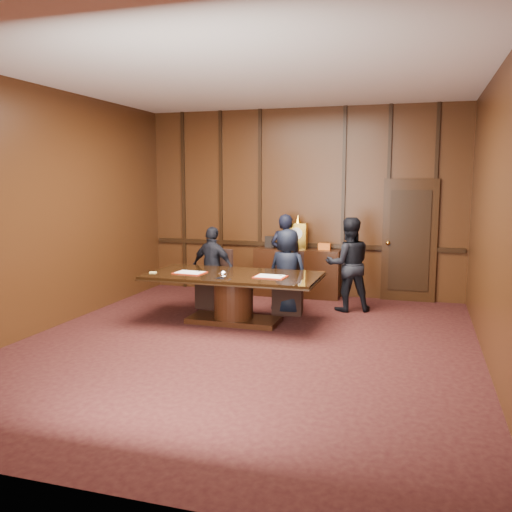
{
  "coord_description": "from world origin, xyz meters",
  "views": [
    {
      "loc": [
        2.19,
        -6.55,
        2.18
      ],
      "look_at": [
        -0.15,
        1.1,
        1.05
      ],
      "focal_mm": 38.0,
      "sensor_mm": 36.0,
      "label": 1
    }
  ],
  "objects_px": {
    "witness_right": "(348,264)",
    "sideboard": "(297,271)",
    "signatory_left": "(213,268)",
    "witness_left": "(285,256)",
    "conference_table": "(233,290)",
    "signatory_right": "(287,272)"
  },
  "relations": [
    {
      "from": "signatory_right",
      "to": "witness_right",
      "type": "relative_size",
      "value": 0.89
    },
    {
      "from": "witness_left",
      "to": "witness_right",
      "type": "relative_size",
      "value": 0.99
    },
    {
      "from": "sideboard",
      "to": "witness_right",
      "type": "height_order",
      "value": "witness_right"
    },
    {
      "from": "signatory_right",
      "to": "witness_left",
      "type": "distance_m",
      "value": 1.25
    },
    {
      "from": "sideboard",
      "to": "witness_left",
      "type": "distance_m",
      "value": 0.39
    },
    {
      "from": "signatory_left",
      "to": "witness_left",
      "type": "xyz_separation_m",
      "value": [
        0.97,
        1.2,
        0.08
      ]
    },
    {
      "from": "signatory_right",
      "to": "witness_left",
      "type": "relative_size",
      "value": 0.9
    },
    {
      "from": "signatory_left",
      "to": "witness_right",
      "type": "distance_m",
      "value": 2.28
    },
    {
      "from": "signatory_left",
      "to": "signatory_right",
      "type": "relative_size",
      "value": 1.0
    },
    {
      "from": "sideboard",
      "to": "conference_table",
      "type": "distance_m",
      "value": 2.22
    },
    {
      "from": "sideboard",
      "to": "conference_table",
      "type": "bearing_deg",
      "value": -103.38
    },
    {
      "from": "signatory_right",
      "to": "witness_left",
      "type": "bearing_deg",
      "value": -60.33
    },
    {
      "from": "conference_table",
      "to": "witness_right",
      "type": "height_order",
      "value": "witness_right"
    },
    {
      "from": "witness_left",
      "to": "witness_right",
      "type": "height_order",
      "value": "witness_right"
    },
    {
      "from": "signatory_left",
      "to": "witness_right",
      "type": "height_order",
      "value": "witness_right"
    },
    {
      "from": "conference_table",
      "to": "witness_left",
      "type": "bearing_deg",
      "value": 81.03
    },
    {
      "from": "sideboard",
      "to": "signatory_right",
      "type": "bearing_deg",
      "value": -84.29
    },
    {
      "from": "signatory_right",
      "to": "sideboard",
      "type": "bearing_deg",
      "value": -70.18
    },
    {
      "from": "conference_table",
      "to": "witness_right",
      "type": "bearing_deg",
      "value": 39.82
    },
    {
      "from": "sideboard",
      "to": "witness_right",
      "type": "distance_m",
      "value": 1.39
    },
    {
      "from": "witness_left",
      "to": "signatory_right",
      "type": "bearing_deg",
      "value": 110.89
    },
    {
      "from": "witness_right",
      "to": "sideboard",
      "type": "bearing_deg",
      "value": -58.3
    }
  ]
}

